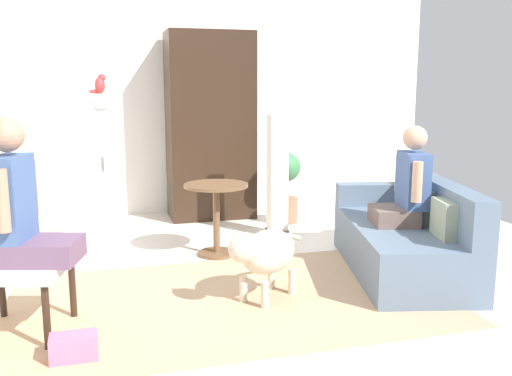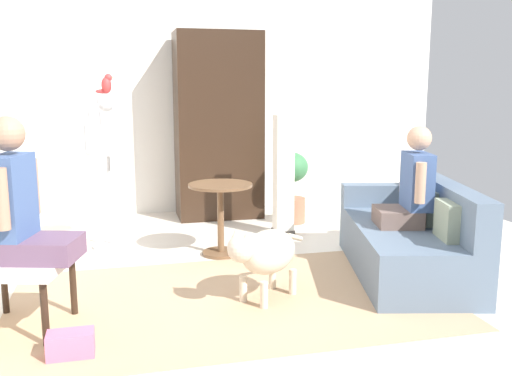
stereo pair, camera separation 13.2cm
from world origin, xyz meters
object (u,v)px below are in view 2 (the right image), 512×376
at_px(armoire_cabinet, 218,126).
at_px(potted_plant, 291,184).
at_px(bird_cage_stand, 108,166).
at_px(person_on_couch, 411,186).
at_px(parrot, 106,84).
at_px(armchair, 2,249).
at_px(column_lamp, 283,177).
at_px(handbag, 71,344).
at_px(couch, 411,239).
at_px(dog, 265,253).
at_px(person_on_armchair, 22,203).
at_px(round_end_table, 221,208).

bearing_deg(armoire_cabinet, potted_plant, -34.80).
xyz_separation_m(bird_cage_stand, potted_plant, (1.96, 0.53, -0.34)).
bearing_deg(armoire_cabinet, person_on_couch, -64.91).
distance_m(person_on_couch, bird_cage_stand, 2.74).
bearing_deg(parrot, person_on_couch, -30.52).
distance_m(armchair, bird_cage_stand, 1.87).
bearing_deg(armchair, bird_cage_stand, 69.85).
bearing_deg(armoire_cabinet, column_lamp, -64.25).
height_order(person_on_couch, column_lamp, column_lamp).
height_order(person_on_couch, handbag, person_on_couch).
bearing_deg(couch, armoire_cabinet, 115.92).
relative_size(person_on_couch, column_lamp, 0.65).
xyz_separation_m(person_on_couch, dog, (-1.28, -0.27, -0.38)).
height_order(dog, parrot, parrot).
bearing_deg(dog, person_on_couch, 12.10).
height_order(person_on_couch, person_on_armchair, person_on_armchair).
bearing_deg(armchair, round_end_table, 37.54).
distance_m(couch, dog, 1.35).
bearing_deg(armchair, couch, 6.97).
bearing_deg(armchair, person_on_couch, 6.67).
distance_m(person_on_couch, potted_plant, 1.98).
height_order(bird_cage_stand, parrot, parrot).
bearing_deg(potted_plant, person_on_couch, -78.11).
xyz_separation_m(person_on_couch, armoire_cabinet, (-1.13, 2.42, 0.33)).
bearing_deg(bird_cage_stand, person_on_armchair, -105.54).
bearing_deg(armoire_cabinet, couch, -64.08).
bearing_deg(round_end_table, handbag, -124.45).
relative_size(couch, round_end_table, 2.75).
distance_m(person_on_armchair, dog, 1.65).
bearing_deg(person_on_armchair, parrot, 73.96).
bearing_deg(column_lamp, handbag, -130.62).
relative_size(person_on_armchair, bird_cage_stand, 0.61).
height_order(person_on_couch, potted_plant, person_on_couch).
bearing_deg(couch, person_on_couch, -149.18).
height_order(armchair, armoire_cabinet, armoire_cabinet).
relative_size(potted_plant, column_lamp, 0.64).
height_order(couch, bird_cage_stand, bird_cage_stand).
distance_m(round_end_table, dog, 1.17).
relative_size(dog, armoire_cabinet, 0.32).
bearing_deg(column_lamp, armchair, -143.22).
xyz_separation_m(potted_plant, handbag, (-2.18, -2.76, -0.37)).
xyz_separation_m(couch, handbag, (-2.62, -0.87, -0.21)).
height_order(armchair, parrot, parrot).
bearing_deg(armoire_cabinet, handbag, -113.88).
bearing_deg(armchair, potted_plant, 41.08).
relative_size(dog, bird_cage_stand, 0.47).
distance_m(person_on_couch, handbag, 2.80).
bearing_deg(bird_cage_stand, armchair, -110.15).
xyz_separation_m(dog, handbag, (-1.30, -0.57, -0.28)).
distance_m(armchair, armoire_cabinet, 3.39).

